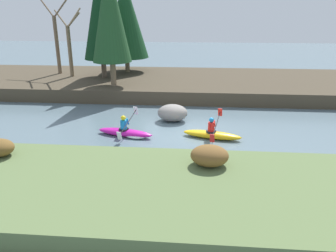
# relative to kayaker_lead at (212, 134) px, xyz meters

# --- Properties ---
(ground_plane) EXTENTS (90.00, 90.00, 0.00)m
(ground_plane) POSITION_rel_kayaker_lead_xyz_m (-1.45, 0.78, -0.22)
(ground_plane) COLOR slate
(riverbank_near) EXTENTS (44.00, 5.38, 0.60)m
(riverbank_near) POSITION_rel_kayaker_lead_xyz_m (-1.45, -5.37, 0.08)
(riverbank_near) COLOR #5B7042
(riverbank_near) RESTS_ON ground
(riverbank_far) EXTENTS (44.00, 9.03, 0.87)m
(riverbank_far) POSITION_rel_kayaker_lead_xyz_m (-1.45, 9.71, 0.21)
(riverbank_far) COLOR #473D2D
(riverbank_far) RESTS_ON ground
(conifer_tree_far_left) EXTENTS (2.65, 2.65, 7.48)m
(conifer_tree_far_left) POSITION_rel_kayaker_lead_xyz_m (-7.62, 9.45, 5.05)
(conifer_tree_far_left) COLOR brown
(conifer_tree_far_left) RESTS_ON riverbank_far
(conifer_tree_left) EXTENTS (3.44, 3.44, 7.10)m
(conifer_tree_left) POSITION_rel_kayaker_lead_xyz_m (-6.34, 11.80, 4.76)
(conifer_tree_left) COLOR #7A664C
(conifer_tree_left) RESTS_ON riverbank_far
(conifer_tree_mid_left) EXTENTS (2.50, 2.50, 7.68)m
(conifer_tree_mid_left) POSITION_rel_kayaker_lead_xyz_m (-6.25, 6.77, 5.25)
(conifer_tree_mid_left) COLOR #7A664C
(conifer_tree_mid_left) RESTS_ON riverbank_far
(bare_tree_upstream) EXTENTS (3.19, 3.15, 5.75)m
(bare_tree_upstream) POSITION_rel_kayaker_lead_xyz_m (-11.47, 10.68, 3.36)
(bare_tree_upstream) COLOR brown
(bare_tree_upstream) RESTS_ON riverbank_far
(bare_tree_mid_upstream) EXTENTS (2.73, 2.70, 4.87)m
(bare_tree_mid_upstream) POSITION_rel_kayaker_lead_xyz_m (-10.09, 9.59, 2.95)
(bare_tree_mid_upstream) COLOR #7A664C
(bare_tree_mid_upstream) RESTS_ON riverbank_far
(shrub_clump_second) EXTENTS (1.31, 1.09, 0.71)m
(shrub_clump_second) POSITION_rel_kayaker_lead_xyz_m (-0.30, -3.98, 0.73)
(shrub_clump_second) COLOR brown
(shrub_clump_second) RESTS_ON riverbank_near
(kayaker_lead) EXTENTS (2.79, 2.05, 1.20)m
(kayaker_lead) POSITION_rel_kayaker_lead_xyz_m (0.00, 0.00, 0.00)
(kayaker_lead) COLOR yellow
(kayaker_lead) RESTS_ON ground
(kayaker_middle) EXTENTS (2.79, 2.05, 1.20)m
(kayaker_middle) POSITION_rel_kayaker_lead_xyz_m (-3.99, -0.07, -0.02)
(kayaker_middle) COLOR #C61999
(kayaker_middle) RESTS_ON ground
(boulder_midstream) EXTENTS (1.60, 1.25, 0.90)m
(boulder_midstream) POSITION_rel_kayaker_lead_xyz_m (-2.02, 2.34, 0.23)
(boulder_midstream) COLOR gray
(boulder_midstream) RESTS_ON ground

